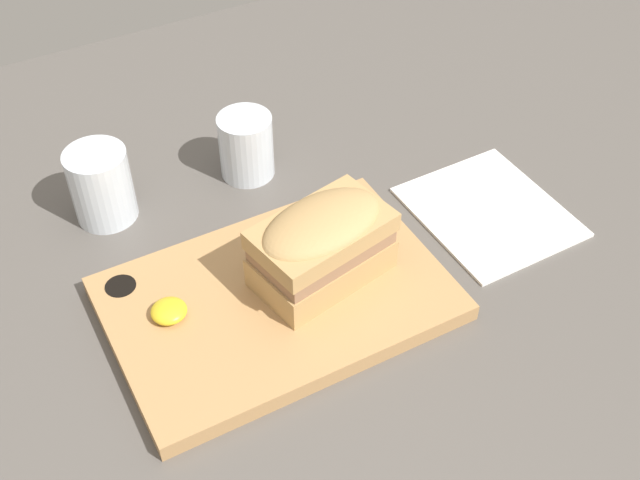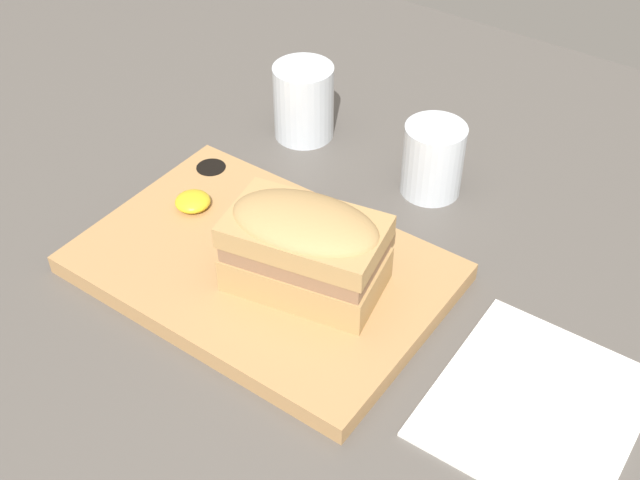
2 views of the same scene
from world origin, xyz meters
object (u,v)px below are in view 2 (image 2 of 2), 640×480
(water_glass, at_px, (304,106))
(napkin, at_px, (536,404))
(sandwich, at_px, (306,245))
(serving_board, at_px, (263,266))
(wine_glass, at_px, (433,162))

(water_glass, distance_m, napkin, 0.46)
(sandwich, distance_m, napkin, 0.24)
(serving_board, height_order, wine_glass, wine_glass)
(serving_board, xyz_separation_m, napkin, (0.29, 0.01, -0.01))
(sandwich, height_order, water_glass, sandwich)
(serving_board, distance_m, water_glass, 0.25)
(water_glass, xyz_separation_m, napkin, (0.40, -0.22, -0.04))
(sandwich, height_order, napkin, sandwich)
(sandwich, bearing_deg, wine_glass, 86.60)
(napkin, bearing_deg, water_glass, 151.70)
(serving_board, bearing_deg, napkin, 1.34)
(sandwich, xyz_separation_m, water_glass, (-0.17, 0.23, -0.03))
(wine_glass, bearing_deg, sandwich, -93.40)
(serving_board, xyz_separation_m, wine_glass, (0.07, 0.22, 0.03))
(sandwich, distance_m, water_glass, 0.28)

